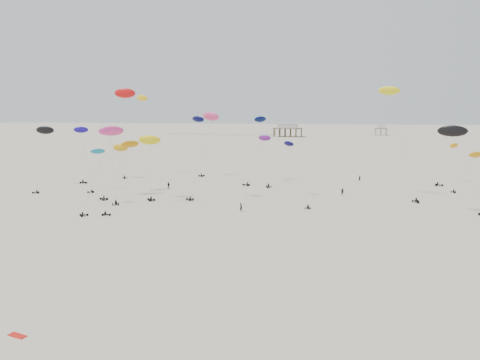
% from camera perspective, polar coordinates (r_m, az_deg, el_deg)
% --- Properties ---
extents(ground_plane, '(900.00, 900.00, 0.00)m').
position_cam_1_polar(ground_plane, '(199.11, 5.57, 2.78)').
color(ground_plane, beige).
extents(pavilion_main, '(21.00, 13.00, 9.80)m').
position_cam_1_polar(pavilion_main, '(348.77, 5.85, 5.97)').
color(pavilion_main, brown).
rests_on(pavilion_main, ground).
extents(pavilion_small, '(9.00, 7.00, 8.00)m').
position_cam_1_polar(pavilion_small, '(380.55, 16.80, 5.76)').
color(pavilion_small, brown).
rests_on(pavilion_small, ground).
extents(pier_fence, '(80.20, 0.20, 1.50)m').
position_cam_1_polar(pier_fence, '(356.46, -2.57, 5.51)').
color(pier_fence, black).
rests_on(pier_fence, ground).
extents(rig_0, '(6.54, 14.66, 20.08)m').
position_cam_1_polar(rig_0, '(128.15, 2.79, 4.88)').
color(rig_0, black).
rests_on(rig_0, ground).
extents(rig_1, '(7.38, 15.85, 18.02)m').
position_cam_1_polar(rig_1, '(104.09, 6.74, 1.86)').
color(rig_1, black).
rests_on(rig_1, ground).
extents(rig_2, '(6.38, 4.84, 16.04)m').
position_cam_1_polar(rig_2, '(121.20, -18.53, 3.98)').
color(rig_2, black).
rests_on(rig_2, ground).
extents(rig_3, '(7.89, 5.54, 10.52)m').
position_cam_1_polar(rig_3, '(127.66, 26.26, 1.79)').
color(rig_3, black).
rests_on(rig_3, ground).
extents(rig_4, '(9.72, 11.08, 25.84)m').
position_cam_1_polar(rig_4, '(112.35, 18.20, 8.35)').
color(rig_4, black).
rests_on(rig_4, ground).
extents(rig_5, '(5.16, 4.30, 18.39)m').
position_cam_1_polar(rig_5, '(141.37, -5.03, 5.97)').
color(rig_5, black).
rests_on(rig_5, ground).
extents(rig_6, '(5.59, 13.34, 25.27)m').
position_cam_1_polar(rig_6, '(146.99, -12.17, 8.32)').
color(rig_6, black).
rests_on(rig_6, ground).
extents(rig_7, '(8.15, 10.52, 13.07)m').
position_cam_1_polar(rig_7, '(138.69, 23.92, 1.93)').
color(rig_7, black).
rests_on(rig_7, ground).
extents(rig_8, '(9.14, 13.77, 17.91)m').
position_cam_1_polar(rig_8, '(110.99, -15.36, 4.74)').
color(rig_8, black).
rests_on(rig_8, ground).
extents(rig_9, '(8.04, 6.04, 19.78)m').
position_cam_1_polar(rig_9, '(104.72, -4.00, 6.17)').
color(rig_9, black).
rests_on(rig_9, ground).
extents(rig_10, '(5.24, 15.17, 15.77)m').
position_cam_1_polar(rig_10, '(115.42, -13.97, 2.82)').
color(rig_10, black).
rests_on(rig_10, ground).
extents(rig_11, '(8.83, 12.17, 15.74)m').
position_cam_1_polar(rig_11, '(99.50, -16.62, 0.81)').
color(rig_11, black).
rests_on(rig_11, ground).
extents(rig_12, '(6.87, 9.16, 13.88)m').
position_cam_1_polar(rig_12, '(127.51, 2.26, 3.25)').
color(rig_12, black).
rests_on(rig_12, ground).
extents(rig_13, '(8.00, 14.22, 18.59)m').
position_cam_1_polar(rig_13, '(133.27, -22.78, 4.90)').
color(rig_13, black).
rests_on(rig_13, ground).
extents(rig_14, '(9.93, 12.73, 14.54)m').
position_cam_1_polar(rig_14, '(139.98, -15.13, 3.13)').
color(rig_14, black).
rests_on(rig_14, ground).
extents(rig_15, '(10.19, 4.57, 17.42)m').
position_cam_1_polar(rig_15, '(98.33, 24.99, 3.94)').
color(rig_15, black).
rests_on(rig_15, ground).
extents(rig_16, '(7.27, 13.77, 25.63)m').
position_cam_1_polar(rig_16, '(99.52, -14.47, 8.40)').
color(rig_16, black).
rests_on(rig_16, ground).
extents(rig_17, '(5.20, 4.84, 14.63)m').
position_cam_1_polar(rig_17, '(106.52, -10.97, 3.54)').
color(rig_17, black).
rests_on(rig_17, ground).
extents(spectator_0, '(0.88, 0.86, 2.01)m').
position_cam_1_polar(spectator_0, '(93.49, 0.12, -3.83)').
color(spectator_0, black).
rests_on(spectator_0, ground).
extents(spectator_1, '(1.09, 0.93, 1.93)m').
position_cam_1_polar(spectator_1, '(113.33, 12.36, -1.82)').
color(spectator_1, black).
rests_on(spectator_1, ground).
extents(spectator_2, '(1.38, 1.03, 2.08)m').
position_cam_1_polar(spectator_2, '(120.97, -8.71, -1.07)').
color(spectator_2, black).
rests_on(spectator_2, ground).
extents(spectator_3, '(0.83, 0.72, 1.90)m').
position_cam_1_polar(spectator_3, '(136.66, 14.36, -0.13)').
color(spectator_3, black).
rests_on(spectator_3, ground).
extents(grounded_kite_b, '(1.92, 1.17, 0.07)m').
position_cam_1_polar(grounded_kite_b, '(48.64, -25.51, -16.78)').
color(grounded_kite_b, red).
rests_on(grounded_kite_b, ground).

